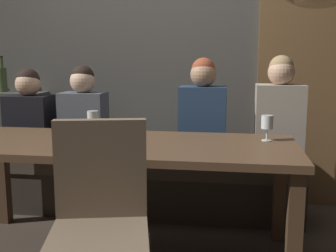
{
  "coord_description": "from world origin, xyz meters",
  "views": [
    {
      "loc": [
        0.68,
        -2.49,
        1.28
      ],
      "look_at": [
        0.29,
        0.07,
        0.84
      ],
      "focal_mm": 44.36,
      "sensor_mm": 36.0,
      "label": 1
    }
  ],
  "objects_px": {
    "diner_far_end": "(203,114)",
    "diner_near_end": "(279,113)",
    "chair_near_side": "(100,212)",
    "wine_glass_end_right": "(63,129)",
    "wine_glass_far_right": "(93,118)",
    "diner_bearded": "(84,115)",
    "dining_table": "(121,156)",
    "wine_glass_near_left": "(267,123)",
    "diner_redhead": "(30,116)",
    "wine_bottle_pale_label": "(3,79)",
    "banquette_bench": "(144,186)"
  },
  "relations": [
    {
      "from": "dining_table",
      "to": "wine_glass_near_left",
      "type": "xyz_separation_m",
      "value": [
        0.91,
        0.19,
        0.2
      ]
    },
    {
      "from": "diner_bearded",
      "to": "wine_bottle_pale_label",
      "type": "height_order",
      "value": "wine_bottle_pale_label"
    },
    {
      "from": "diner_redhead",
      "to": "diner_near_end",
      "type": "height_order",
      "value": "diner_near_end"
    },
    {
      "from": "banquette_bench",
      "to": "wine_glass_far_right",
      "type": "xyz_separation_m",
      "value": [
        -0.26,
        -0.47,
        0.62
      ]
    },
    {
      "from": "dining_table",
      "to": "chair_near_side",
      "type": "height_order",
      "value": "chair_near_side"
    },
    {
      "from": "diner_near_end",
      "to": "wine_glass_end_right",
      "type": "height_order",
      "value": "diner_near_end"
    },
    {
      "from": "diner_bearded",
      "to": "chair_near_side",
      "type": "bearing_deg",
      "value": -67.48
    },
    {
      "from": "wine_glass_far_right",
      "to": "wine_glass_end_right",
      "type": "height_order",
      "value": "same"
    },
    {
      "from": "diner_near_end",
      "to": "diner_far_end",
      "type": "bearing_deg",
      "value": -177.59
    },
    {
      "from": "diner_redhead",
      "to": "wine_glass_far_right",
      "type": "distance_m",
      "value": 0.83
    },
    {
      "from": "diner_near_end",
      "to": "wine_glass_end_right",
      "type": "bearing_deg",
      "value": -145.7
    },
    {
      "from": "diner_redhead",
      "to": "wine_glass_end_right",
      "type": "bearing_deg",
      "value": -52.95
    },
    {
      "from": "chair_near_side",
      "to": "diner_near_end",
      "type": "xyz_separation_m",
      "value": [
        0.96,
        1.45,
        0.29
      ]
    },
    {
      "from": "wine_glass_near_left",
      "to": "wine_glass_end_right",
      "type": "xyz_separation_m",
      "value": [
        -1.21,
        -0.38,
        0.0
      ]
    },
    {
      "from": "dining_table",
      "to": "diner_bearded",
      "type": "relative_size",
      "value": 2.91
    },
    {
      "from": "banquette_bench",
      "to": "wine_glass_far_right",
      "type": "relative_size",
      "value": 15.24
    },
    {
      "from": "chair_near_side",
      "to": "wine_glass_end_right",
      "type": "xyz_separation_m",
      "value": [
        -0.39,
        0.53,
        0.29
      ]
    },
    {
      "from": "banquette_bench",
      "to": "diner_near_end",
      "type": "bearing_deg",
      "value": 1.52
    },
    {
      "from": "chair_near_side",
      "to": "diner_far_end",
      "type": "relative_size",
      "value": 1.2
    },
    {
      "from": "diner_bearded",
      "to": "wine_bottle_pale_label",
      "type": "relative_size",
      "value": 2.32
    },
    {
      "from": "banquette_bench",
      "to": "diner_near_end",
      "type": "relative_size",
      "value": 3.0
    },
    {
      "from": "wine_glass_end_right",
      "to": "diner_bearded",
      "type": "bearing_deg",
      "value": 102.64
    },
    {
      "from": "diner_far_end",
      "to": "wine_glass_far_right",
      "type": "relative_size",
      "value": 4.97
    },
    {
      "from": "diner_bearded",
      "to": "wine_glass_near_left",
      "type": "bearing_deg",
      "value": -20.19
    },
    {
      "from": "dining_table",
      "to": "diner_near_end",
      "type": "distance_m",
      "value": 1.29
    },
    {
      "from": "diner_redhead",
      "to": "diner_bearded",
      "type": "xyz_separation_m",
      "value": [
        0.45,
        0.04,
        0.01
      ]
    },
    {
      "from": "wine_glass_far_right",
      "to": "diner_near_end",
      "type": "bearing_deg",
      "value": 20.89
    },
    {
      "from": "diner_far_end",
      "to": "diner_near_end",
      "type": "bearing_deg",
      "value": 2.41
    },
    {
      "from": "dining_table",
      "to": "diner_bearded",
      "type": "bearing_deg",
      "value": 125.22
    },
    {
      "from": "wine_glass_far_right",
      "to": "diner_far_end",
      "type": "bearing_deg",
      "value": 33.17
    },
    {
      "from": "diner_near_end",
      "to": "wine_bottle_pale_label",
      "type": "bearing_deg",
      "value": 172.5
    },
    {
      "from": "banquette_bench",
      "to": "wine_glass_near_left",
      "type": "distance_m",
      "value": 1.22
    },
    {
      "from": "wine_bottle_pale_label",
      "to": "wine_glass_near_left",
      "type": "height_order",
      "value": "wine_bottle_pale_label"
    },
    {
      "from": "dining_table",
      "to": "wine_bottle_pale_label",
      "type": "height_order",
      "value": "wine_bottle_pale_label"
    },
    {
      "from": "diner_redhead",
      "to": "wine_glass_far_right",
      "type": "height_order",
      "value": "diner_redhead"
    },
    {
      "from": "diner_far_end",
      "to": "diner_near_end",
      "type": "distance_m",
      "value": 0.58
    },
    {
      "from": "chair_near_side",
      "to": "diner_far_end",
      "type": "height_order",
      "value": "diner_far_end"
    },
    {
      "from": "diner_redhead",
      "to": "diner_near_end",
      "type": "relative_size",
      "value": 0.87
    },
    {
      "from": "dining_table",
      "to": "diner_far_end",
      "type": "relative_size",
      "value": 2.7
    },
    {
      "from": "dining_table",
      "to": "diner_near_end",
      "type": "bearing_deg",
      "value": 34.76
    },
    {
      "from": "chair_near_side",
      "to": "diner_near_end",
      "type": "bearing_deg",
      "value": 56.63
    },
    {
      "from": "diner_near_end",
      "to": "wine_glass_end_right",
      "type": "distance_m",
      "value": 1.63
    },
    {
      "from": "diner_redhead",
      "to": "wine_glass_far_right",
      "type": "bearing_deg",
      "value": -32.62
    },
    {
      "from": "wine_glass_far_right",
      "to": "diner_bearded",
      "type": "bearing_deg",
      "value": 116.85
    },
    {
      "from": "diner_near_end",
      "to": "diner_redhead",
      "type": "bearing_deg",
      "value": -178.43
    },
    {
      "from": "chair_near_side",
      "to": "dining_table",
      "type": "bearing_deg",
      "value": 97.35
    },
    {
      "from": "chair_near_side",
      "to": "diner_bearded",
      "type": "bearing_deg",
      "value": 112.52
    },
    {
      "from": "dining_table",
      "to": "diner_bearded",
      "type": "height_order",
      "value": "diner_bearded"
    },
    {
      "from": "dining_table",
      "to": "wine_glass_end_right",
      "type": "xyz_separation_m",
      "value": [
        -0.3,
        -0.19,
        0.2
      ]
    },
    {
      "from": "diner_redhead",
      "to": "chair_near_side",
      "type": "bearing_deg",
      "value": -53.2
    }
  ]
}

